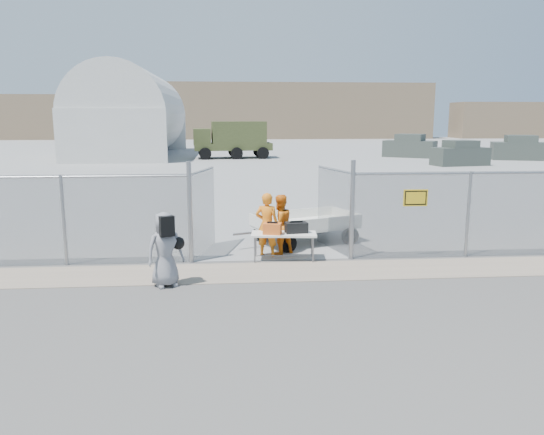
{
  "coord_description": "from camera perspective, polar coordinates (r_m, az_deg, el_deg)",
  "views": [
    {
      "loc": [
        -1.03,
        -10.78,
        3.54
      ],
      "look_at": [
        0.0,
        2.0,
        1.1
      ],
      "focal_mm": 35.0,
      "sensor_mm": 36.0,
      "label": 1
    }
  ],
  "objects": [
    {
      "name": "dirt_strip",
      "position": [
        12.34,
        0.37,
        -5.86
      ],
      "size": [
        44.0,
        1.6,
        0.01
      ],
      "primitive_type": "cube",
      "color": "gray",
      "rests_on": "ground"
    },
    {
      "name": "parked_vehicle_mid",
      "position": [
        49.06,
        14.59,
        7.45
      ],
      "size": [
        4.8,
        4.12,
        2.0
      ],
      "primitive_type": null,
      "rotation": [
        0.0,
        0.0,
        -0.59
      ],
      "color": "#3C433D",
      "rests_on": "ground"
    },
    {
      "name": "visitor",
      "position": [
        11.38,
        -11.43,
        -3.39
      ],
      "size": [
        0.92,
        0.78,
        1.6
      ],
      "primitive_type": "imported",
      "rotation": [
        0.0,
        0.0,
        0.41
      ],
      "color": "gray",
      "rests_on": "ground"
    },
    {
      "name": "quonset_hangar",
      "position": [
        51.57,
        -14.89,
        10.92
      ],
      "size": [
        9.0,
        18.0,
        8.0
      ],
      "primitive_type": null,
      "color": "silver",
      "rests_on": "ground"
    },
    {
      "name": "tarmac_inside",
      "position": [
        52.91,
        -3.5,
        6.91
      ],
      "size": [
        160.0,
        80.0,
        0.01
      ],
      "primitive_type": "cube",
      "color": "gray",
      "rests_on": "ground"
    },
    {
      "name": "ground",
      "position": [
        11.39,
        0.81,
        -7.33
      ],
      "size": [
        160.0,
        160.0,
        0.0
      ],
      "primitive_type": "plane",
      "color": "#403E3E"
    },
    {
      "name": "parked_vehicle_near",
      "position": [
        41.7,
        19.59,
        6.52
      ],
      "size": [
        4.27,
        2.53,
        1.81
      ],
      "primitive_type": null,
      "rotation": [
        0.0,
        0.0,
        0.19
      ],
      "color": "#3C433D",
      "rests_on": "ground"
    },
    {
      "name": "black_duffel",
      "position": [
        13.26,
        2.63,
        -1.08
      ],
      "size": [
        0.58,
        0.38,
        0.26
      ],
      "primitive_type": "cube",
      "rotation": [
        0.0,
        0.0,
        0.12
      ],
      "color": "black",
      "rests_on": "folding_table"
    },
    {
      "name": "security_worker_right",
      "position": [
        13.78,
        0.82,
        -0.76
      ],
      "size": [
        0.96,
        0.9,
        1.57
      ],
      "primitive_type": "imported",
      "rotation": [
        0.0,
        0.0,
        3.69
      ],
      "color": "orange",
      "rests_on": "ground"
    },
    {
      "name": "chain_link_fence",
      "position": [
        13.05,
        0.0,
        -0.0
      ],
      "size": [
        40.0,
        0.2,
        2.2
      ],
      "primitive_type": null,
      "color": "gray",
      "rests_on": "ground"
    },
    {
      "name": "utility_trailer",
      "position": [
        15.15,
        3.61,
        -1.04
      ],
      "size": [
        4.1,
        3.1,
        0.89
      ],
      "primitive_type": null,
      "rotation": [
        0.0,
        0.0,
        0.38
      ],
      "color": "white",
      "rests_on": "ground"
    },
    {
      "name": "folding_table",
      "position": [
        13.3,
        1.28,
        -3.14
      ],
      "size": [
        1.67,
        0.83,
        0.69
      ],
      "primitive_type": null,
      "rotation": [
        0.0,
        0.0,
        -0.1
      ],
      "color": "white",
      "rests_on": "ground"
    },
    {
      "name": "military_truck",
      "position": [
        46.45,
        -4.23,
        8.32
      ],
      "size": [
        6.82,
        2.99,
        3.17
      ],
      "primitive_type": null,
      "rotation": [
        0.0,
        0.0,
        0.08
      ],
      "color": "#414A24",
      "rests_on": "ground"
    },
    {
      "name": "parked_vehicle_far",
      "position": [
        49.13,
        25.13,
        6.79
      ],
      "size": [
        4.82,
        3.27,
        2.0
      ],
      "primitive_type": null,
      "rotation": [
        0.0,
        0.0,
        -0.31
      ],
      "color": "#3C433D",
      "rests_on": "ground"
    },
    {
      "name": "security_worker_left",
      "position": [
        13.54,
        -0.55,
        -0.79
      ],
      "size": [
        0.7,
        0.56,
        1.65
      ],
      "primitive_type": "imported",
      "rotation": [
        0.0,
        0.0,
        2.84
      ],
      "color": "orange",
      "rests_on": "ground"
    },
    {
      "name": "orange_bag",
      "position": [
        13.09,
        0.03,
        -1.21
      ],
      "size": [
        0.49,
        0.39,
        0.27
      ],
      "primitive_type": "cube",
      "rotation": [
        0.0,
        0.0,
        -0.26
      ],
      "color": "orange",
      "rests_on": "folding_table"
    },
    {
      "name": "distant_hills",
      "position": [
        88.99,
        -0.73,
        11.38
      ],
      "size": [
        140.0,
        6.0,
        9.0
      ],
      "primitive_type": null,
      "color": "#7F684F",
      "rests_on": "ground"
    }
  ]
}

